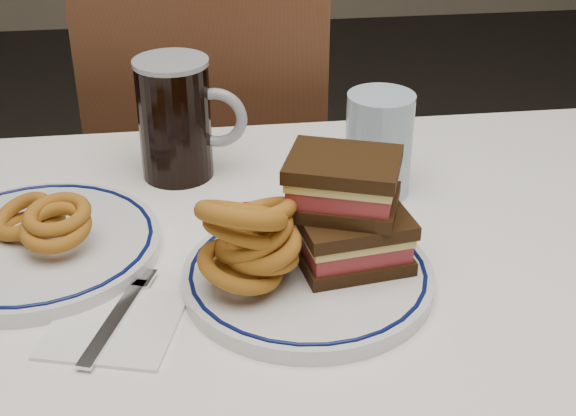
{
  "coord_description": "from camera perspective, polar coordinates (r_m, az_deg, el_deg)",
  "views": [
    {
      "loc": [
        -0.03,
        -0.7,
        1.25
      ],
      "look_at": [
        0.07,
        0.05,
        0.82
      ],
      "focal_mm": 50.0,
      "sensor_mm": 36.0,
      "label": 1
    }
  ],
  "objects": [
    {
      "name": "dining_table",
      "position": [
        0.93,
        -4.12,
        -11.17
      ],
      "size": [
        1.27,
        0.87,
        0.75
      ],
      "color": "silver",
      "rests_on": "floor"
    },
    {
      "name": "chair_far",
      "position": [
        1.6,
        -5.07,
        1.68
      ],
      "size": [
        0.49,
        0.49,
        0.92
      ],
      "color": "#3E2414",
      "rests_on": "floor"
    },
    {
      "name": "main_plate",
      "position": [
        0.86,
        1.41,
        -4.85
      ],
      "size": [
        0.27,
        0.27,
        0.02
      ],
      "color": "silver",
      "rests_on": "dining_table"
    },
    {
      "name": "reuben_sandwich",
      "position": [
        0.85,
        4.27,
        -0.21
      ],
      "size": [
        0.14,
        0.13,
        0.12
      ],
      "color": "black",
      "rests_on": "main_plate"
    },
    {
      "name": "onion_rings_main",
      "position": [
        0.82,
        -2.7,
        -2.46
      ],
      "size": [
        0.11,
        0.12,
        0.13
      ],
      "color": "brown",
      "rests_on": "main_plate"
    },
    {
      "name": "ketchup_ramekin",
      "position": [
        0.91,
        -2.68,
        -0.96
      ],
      "size": [
        0.05,
        0.05,
        0.03
      ],
      "color": "white",
      "rests_on": "main_plate"
    },
    {
      "name": "beer_mug",
      "position": [
        1.06,
        -7.89,
        6.36
      ],
      "size": [
        0.14,
        0.1,
        0.16
      ],
      "color": "black",
      "rests_on": "dining_table"
    },
    {
      "name": "water_glass",
      "position": [
        1.02,
        6.47,
        4.51
      ],
      "size": [
        0.08,
        0.08,
        0.13
      ],
      "primitive_type": "cylinder",
      "color": "#9EB9CC",
      "rests_on": "dining_table"
    },
    {
      "name": "far_plate",
      "position": [
        0.96,
        -17.45,
        -2.55
      ],
      "size": [
        0.28,
        0.28,
        0.02
      ],
      "color": "silver",
      "rests_on": "dining_table"
    },
    {
      "name": "onion_rings_far",
      "position": [
        0.94,
        -17.19,
        -0.88
      ],
      "size": [
        0.13,
        0.13,
        0.07
      ],
      "color": "brown",
      "rests_on": "far_plate"
    },
    {
      "name": "napkin_fork",
      "position": [
        0.83,
        -12.17,
        -7.93
      ],
      "size": [
        0.15,
        0.17,
        0.01
      ],
      "color": "white",
      "rests_on": "dining_table"
    }
  ]
}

